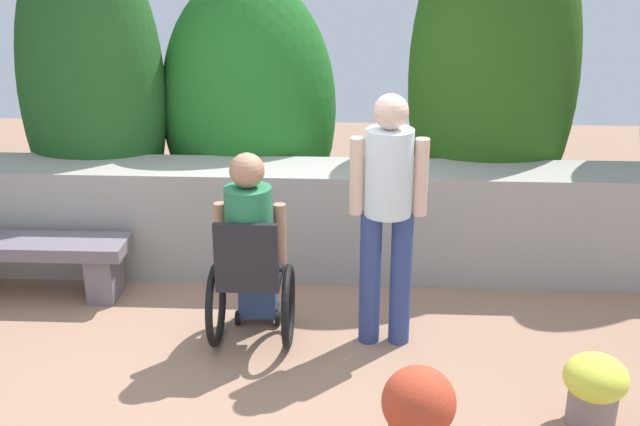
% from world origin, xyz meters
% --- Properties ---
extents(ground_plane, '(12.56, 12.56, 0.00)m').
position_xyz_m(ground_plane, '(0.00, 0.00, 0.00)').
color(ground_plane, '#98725B').
extents(stone_retaining_wall, '(7.51, 0.56, 0.87)m').
position_xyz_m(stone_retaining_wall, '(0.00, 1.45, 0.44)').
color(stone_retaining_wall, '#9B978E').
rests_on(stone_retaining_wall, ground).
extents(hedge_backdrop, '(8.29, 1.20, 3.18)m').
position_xyz_m(hedge_backdrop, '(-0.20, 2.11, 1.42)').
color(hedge_backdrop, '#193F1C').
rests_on(hedge_backdrop, ground).
extents(stone_bench, '(1.64, 0.38, 0.45)m').
position_xyz_m(stone_bench, '(-1.85, 0.90, 0.31)').
color(stone_bench, slate).
rests_on(stone_bench, ground).
extents(person_in_wheelchair, '(0.53, 0.66, 1.33)m').
position_xyz_m(person_in_wheelchair, '(-0.01, 0.31, 0.62)').
color(person_in_wheelchair, black).
rests_on(person_in_wheelchair, ground).
extents(person_standing_companion, '(0.49, 0.30, 1.69)m').
position_xyz_m(person_standing_companion, '(0.86, 0.35, 0.97)').
color(person_standing_companion, navy).
rests_on(person_standing_companion, ground).
extents(flower_pot_purple_near, '(0.38, 0.38, 0.59)m').
position_xyz_m(flower_pot_purple_near, '(0.99, -0.95, 0.32)').
color(flower_pot_purple_near, brown).
rests_on(flower_pot_purple_near, ground).
extents(flower_pot_terracotta_by_wall, '(0.36, 0.36, 0.43)m').
position_xyz_m(flower_pot_terracotta_by_wall, '(2.00, -0.52, 0.24)').
color(flower_pot_terracotta_by_wall, gray).
rests_on(flower_pot_terracotta_by_wall, ground).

